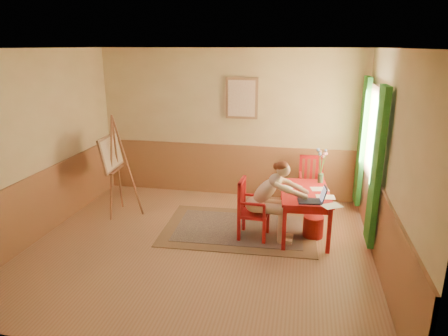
% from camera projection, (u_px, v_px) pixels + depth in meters
% --- Properties ---
extents(room, '(5.04, 4.54, 2.84)m').
position_uv_depth(room, '(198.00, 154.00, 5.50)').
color(room, '#AC7D5A').
rests_on(room, ground).
extents(wainscot, '(5.00, 4.50, 1.00)m').
position_uv_depth(wainscot, '(212.00, 195.00, 6.51)').
color(wainscot, '#98633E').
rests_on(wainscot, room).
extents(window, '(0.12, 2.01, 2.20)m').
position_uv_depth(window, '(370.00, 147.00, 6.08)').
color(window, white).
rests_on(window, room).
extents(wall_portrait, '(0.60, 0.05, 0.76)m').
position_uv_depth(wall_portrait, '(242.00, 98.00, 7.37)').
color(wall_portrait, '#946B4B').
rests_on(wall_portrait, room).
extents(rug, '(2.47, 1.71, 0.02)m').
position_uv_depth(rug, '(239.00, 229.00, 6.43)').
color(rug, '#8C7251').
rests_on(rug, room).
extents(table, '(0.82, 1.26, 0.72)m').
position_uv_depth(table, '(305.00, 197.00, 6.07)').
color(table, red).
rests_on(table, room).
extents(chair_left, '(0.45, 0.43, 0.93)m').
position_uv_depth(chair_left, '(251.00, 209.00, 6.03)').
color(chair_left, red).
rests_on(chair_left, room).
extents(chair_back, '(0.44, 0.46, 0.97)m').
position_uv_depth(chair_back, '(311.00, 184.00, 7.08)').
color(chair_back, red).
rests_on(chair_back, room).
extents(figure, '(0.93, 0.41, 1.25)m').
position_uv_depth(figure, '(271.00, 197.00, 5.89)').
color(figure, beige).
rests_on(figure, room).
extents(laptop, '(0.42, 0.28, 0.24)m').
position_uv_depth(laptop, '(314.00, 199.00, 5.62)').
color(laptop, '#1E2338').
rests_on(laptop, table).
extents(papers, '(0.89, 1.02, 0.00)m').
position_uv_depth(papers, '(317.00, 194.00, 5.92)').
color(papers, white).
rests_on(papers, table).
extents(vase, '(0.19, 0.28, 0.55)m').
position_uv_depth(vase, '(321.00, 167.00, 6.37)').
color(vase, '#3F724C').
rests_on(vase, table).
extents(wastebasket, '(0.36, 0.36, 0.33)m').
position_uv_depth(wastebasket, '(313.00, 226.00, 6.14)').
color(wastebasket, '#AD2220').
rests_on(wastebasket, room).
extents(easel, '(0.61, 0.78, 1.75)m').
position_uv_depth(easel, '(113.00, 157.00, 6.75)').
color(easel, '#925A3B').
rests_on(easel, room).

